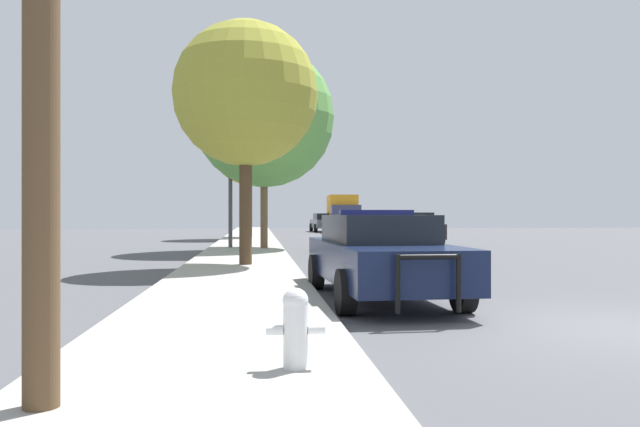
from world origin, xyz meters
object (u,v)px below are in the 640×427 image
Objects in this scene: traffic_light at (263,165)px; car_background_oncoming at (412,228)px; fire_hydrant at (295,326)px; tree_sidewalk_far at (249,147)px; police_car at (379,254)px; tree_sidewalk_near at (246,94)px; tree_sidewalk_mid at (264,117)px; box_truck at (343,212)px; car_background_distant at (323,222)px.

traffic_light is 1.09× the size of car_background_oncoming.
tree_sidewalk_far is (-0.79, 31.10, 4.85)m from fire_hydrant.
traffic_light is at bearing 90.34° from fire_hydrant.
car_background_oncoming is at bearing 73.39° from fire_hydrant.
tree_sidewalk_near reaches higher than police_car.
tree_sidewalk_far is at bearing -51.25° from car_background_oncoming.
traffic_light is at bearing 94.51° from tree_sidewalk_mid.
traffic_light reaches higher than fire_hydrant.
box_truck is at bearing 75.33° from tree_sidewalk_mid.
police_car reaches higher than fire_hydrant.
box_truck is 0.89× the size of tree_sidewalk_far.
traffic_light is 0.71× the size of box_truck.
box_truck is at bearing 81.63° from fire_hydrant.
car_background_distant is at bearing -31.86° from box_truck.
car_background_oncoming is at bearing 24.32° from traffic_light.
tree_sidewalk_far is (-0.15, 19.79, 0.68)m from tree_sidewalk_near.
car_background_oncoming is (5.08, 17.78, 0.02)m from police_car.
car_background_distant is 0.63× the size of tree_sidewalk_far.
box_truck is (6.54, 44.43, 1.10)m from fire_hydrant.
tree_sidewalk_far is at bearing 93.42° from traffic_light.
car_background_distant is 1.08× the size of car_background_oncoming.
tree_sidewalk_far is at bearing 93.48° from tree_sidewalk_mid.
police_car is 0.67× the size of tree_sidewalk_mid.
traffic_light reaches higher than car_background_oncoming.
traffic_light is 0.59× the size of tree_sidewalk_mid.
tree_sidewalk_near is at bearing -93.53° from traffic_light.
tree_sidewalk_mid is (-6.61, -25.23, 3.68)m from box_truck.
traffic_light is 1.01× the size of car_background_distant.
traffic_light is 26.26m from car_background_distant.
police_car reaches higher than car_background_distant.
tree_sidewalk_mid is (0.58, 7.89, 0.62)m from tree_sidewalk_near.
police_car is 0.80× the size of box_truck.
box_truck is (6.66, 24.59, -1.84)m from traffic_light.
police_car is at bearing 71.22° from fire_hydrant.
box_truck is at bearing 74.85° from traffic_light.
fire_hydrant is at bearing -98.51° from car_background_distant.
tree_sidewalk_far is (-0.67, 11.25, 1.91)m from traffic_light.
tree_sidewalk_mid is at bearing -86.52° from tree_sidewalk_far.
car_background_oncoming is at bearing 93.69° from box_truck.
police_car is 1.13× the size of traffic_light.
tree_sidewalk_near is (-7.50, -11.69, 3.87)m from car_background_oncoming.
tree_sidewalk_far reaches higher than box_truck.
car_background_distant is 16.16m from tree_sidewalk_far.
police_car is 18.49m from car_background_oncoming.
tree_sidewalk_mid reaches higher than tree_sidewalk_far.
tree_sidewalk_far is (-7.33, -13.33, 3.75)m from box_truck.
fire_hydrant is 20.07m from traffic_light.
traffic_light reaches higher than box_truck.
tree_sidewalk_far is at bearing 91.45° from fire_hydrant.
car_background_distant is at bearing -90.07° from car_background_oncoming.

